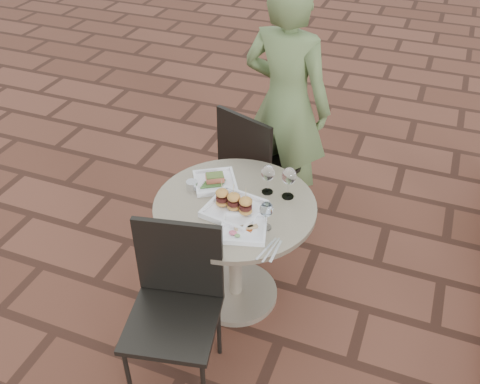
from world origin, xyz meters
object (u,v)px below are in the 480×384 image
(plate_sliders, at_px, (234,205))
(plate_tuna, at_px, (244,229))
(diner, at_px, (286,105))
(cafe_table, at_px, (235,237))
(chair_near, at_px, (176,295))
(chair_far, at_px, (254,161))
(plate_salmon, at_px, (215,181))

(plate_sliders, relative_size, plate_tuna, 1.10)
(plate_tuna, bearing_deg, diner, 96.86)
(cafe_table, distance_m, chair_near, 0.58)
(plate_sliders, bearing_deg, plate_tuna, -50.90)
(chair_near, relative_size, diner, 0.54)
(chair_far, distance_m, plate_salmon, 0.60)
(plate_tuna, bearing_deg, cafe_table, 123.06)
(chair_near, distance_m, plate_sliders, 0.56)
(cafe_table, distance_m, diner, 1.03)
(chair_far, height_order, diner, diner)
(plate_salmon, relative_size, plate_tuna, 1.12)
(cafe_table, relative_size, chair_far, 0.97)
(chair_far, bearing_deg, chair_near, 112.04)
(chair_far, distance_m, plate_sliders, 0.80)
(chair_near, relative_size, plate_sliders, 2.93)
(cafe_table, bearing_deg, plate_tuna, -56.94)
(chair_near, height_order, diner, diner)
(chair_far, bearing_deg, cafe_table, 121.12)
(chair_far, distance_m, diner, 0.43)
(chair_far, height_order, plate_salmon, chair_far)
(diner, bearing_deg, chair_near, 96.66)
(cafe_table, bearing_deg, chair_near, -98.83)
(chair_near, height_order, plate_sliders, chair_near)
(chair_far, xyz_separation_m, chair_near, (0.05, -1.26, 0.00))
(diner, bearing_deg, cafe_table, 100.29)
(cafe_table, distance_m, plate_salmon, 0.34)
(plate_tuna, bearing_deg, chair_near, -119.32)
(plate_salmon, bearing_deg, chair_far, 86.33)
(chair_near, xyz_separation_m, plate_sliders, (0.11, 0.51, 0.22))
(diner, relative_size, plate_salmon, 5.35)
(diner, xyz_separation_m, plate_salmon, (-0.16, -0.83, -0.11))
(plate_salmon, bearing_deg, diner, 78.91)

